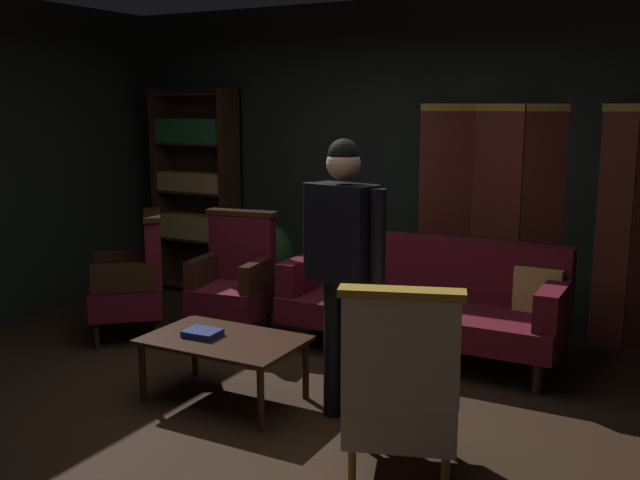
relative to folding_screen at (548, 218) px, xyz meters
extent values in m
plane|color=black|center=(-1.27, -2.35, -0.99)|extent=(10.00, 10.00, 0.00)
cube|color=black|center=(-1.27, 0.10, 0.41)|extent=(7.20, 0.10, 2.80)
cube|color=black|center=(-4.27, -1.75, 0.41)|extent=(0.10, 3.60, 2.80)
cube|color=#5B2319|center=(-0.84, -0.09, -0.04)|extent=(0.42, 0.24, 1.90)
cube|color=#B78E33|center=(-0.84, -0.09, 0.88)|extent=(0.42, 0.25, 0.06)
cube|color=#5B2319|center=(-0.41, -0.05, -0.04)|extent=(0.45, 0.16, 1.90)
cube|color=#B78E33|center=(-0.41, -0.05, 0.88)|extent=(0.45, 0.17, 0.06)
cube|color=#5B2319|center=(0.01, 0.00, -0.04)|extent=(0.41, 0.26, 1.90)
cube|color=#B78E33|center=(0.01, 0.00, 0.88)|extent=(0.42, 0.27, 0.06)
cube|color=#5B2319|center=(0.42, 0.04, -0.04)|extent=(0.44, 0.18, 1.90)
cube|color=#B78E33|center=(0.42, 0.04, 0.88)|extent=(0.45, 0.19, 0.06)
cube|color=black|center=(-3.84, -0.17, 0.04)|extent=(0.06, 0.32, 2.05)
cube|color=black|center=(-3.00, -0.17, 0.04)|extent=(0.06, 0.32, 2.05)
cube|color=black|center=(-3.42, -0.02, 0.04)|extent=(0.90, 0.02, 2.05)
cube|color=black|center=(-3.42, -0.17, -0.93)|extent=(0.86, 0.30, 0.02)
cube|color=black|center=(-3.42, -0.17, -0.44)|extent=(0.86, 0.30, 0.02)
cube|color=#9E7A47|center=(-3.42, -0.19, -0.31)|extent=(0.78, 0.22, 0.23)
cube|color=black|center=(-3.42, -0.17, 0.04)|extent=(0.86, 0.30, 0.02)
cube|color=#9E7A47|center=(-3.42, -0.19, 0.14)|extent=(0.78, 0.22, 0.18)
cube|color=black|center=(-3.42, -0.17, 0.52)|extent=(0.86, 0.30, 0.02)
cube|color=#1E4C28|center=(-3.42, -0.19, 0.65)|extent=(0.78, 0.22, 0.24)
cube|color=black|center=(-3.42, -0.17, 1.00)|extent=(0.86, 0.30, 0.02)
cylinder|color=black|center=(-1.67, -1.30, -0.88)|extent=(0.07, 0.07, 0.22)
cylinder|color=black|center=(0.23, -1.30, -0.88)|extent=(0.07, 0.07, 0.22)
cylinder|color=black|center=(-1.67, -0.70, -0.88)|extent=(0.07, 0.07, 0.22)
cylinder|color=black|center=(0.23, -0.70, -0.88)|extent=(0.07, 0.07, 0.22)
cube|color=#4C0F19|center=(-0.72, -1.00, -0.67)|extent=(2.10, 0.76, 0.20)
cube|color=#4C0F19|center=(-0.72, -0.69, -0.34)|extent=(2.10, 0.18, 0.46)
cube|color=#4C0F19|center=(-1.70, -1.00, -0.44)|extent=(0.16, 0.68, 0.26)
cube|color=#4C0F19|center=(0.26, -1.00, -0.44)|extent=(0.16, 0.68, 0.26)
cube|color=maroon|center=(-1.55, -0.80, -0.42)|extent=(0.34, 0.16, 0.35)
cube|color=tan|center=(0.11, -0.80, -0.42)|extent=(0.35, 0.13, 0.34)
cylinder|color=black|center=(-1.99, -2.63, -0.79)|extent=(0.04, 0.04, 0.39)
cylinder|color=black|center=(-1.09, -2.63, -0.79)|extent=(0.04, 0.04, 0.39)
cylinder|color=black|center=(-1.99, -2.09, -0.79)|extent=(0.04, 0.04, 0.39)
cylinder|color=black|center=(-1.09, -2.09, -0.79)|extent=(0.04, 0.04, 0.39)
cube|color=black|center=(-1.54, -2.36, -0.58)|extent=(1.00, 0.64, 0.03)
cylinder|color=#B78E33|center=(-0.05, -2.38, -0.88)|extent=(0.04, 0.04, 0.22)
cylinder|color=#B78E33|center=(-0.48, -2.53, -0.88)|extent=(0.04, 0.04, 0.22)
cylinder|color=#B78E33|center=(0.10, -2.82, -0.88)|extent=(0.04, 0.04, 0.22)
cylinder|color=#B78E33|center=(-0.34, -2.97, -0.88)|extent=(0.04, 0.04, 0.22)
cube|color=beige|center=(-0.19, -2.68, -0.65)|extent=(0.71, 0.71, 0.24)
cube|color=beige|center=(-0.12, -2.89, -0.26)|extent=(0.57, 0.29, 0.54)
cube|color=#B78E33|center=(-0.12, -2.89, 0.03)|extent=(0.61, 0.31, 0.04)
cube|color=#B78E33|center=(0.04, -2.60, -0.42)|extent=(0.24, 0.50, 0.22)
cube|color=#B78E33|center=(-0.42, -2.75, -0.42)|extent=(0.24, 0.50, 0.22)
cylinder|color=black|center=(-3.30, -1.68, -0.88)|extent=(0.04, 0.04, 0.22)
cylinder|color=black|center=(-3.00, -2.03, -0.88)|extent=(0.04, 0.04, 0.22)
cylinder|color=black|center=(-2.95, -1.38, -0.88)|extent=(0.04, 0.04, 0.22)
cylinder|color=black|center=(-2.65, -1.73, -0.88)|extent=(0.04, 0.04, 0.22)
cube|color=#4C0F19|center=(-2.97, -1.71, -0.65)|extent=(0.79, 0.79, 0.24)
cube|color=#4C0F19|center=(-2.80, -1.56, -0.26)|extent=(0.46, 0.50, 0.54)
cube|color=black|center=(-2.80, -1.56, 0.03)|extent=(0.49, 0.54, 0.04)
cube|color=black|center=(-3.13, -1.53, -0.42)|extent=(0.44, 0.40, 0.22)
cube|color=black|center=(-2.81, -1.89, -0.42)|extent=(0.44, 0.40, 0.22)
cylinder|color=black|center=(-2.39, -1.60, -0.88)|extent=(0.04, 0.04, 0.22)
cylinder|color=black|center=(-1.94, -1.54, -0.88)|extent=(0.04, 0.04, 0.22)
cylinder|color=black|center=(-2.46, -1.15, -0.88)|extent=(0.04, 0.04, 0.22)
cylinder|color=black|center=(-2.00, -1.08, -0.88)|extent=(0.04, 0.04, 0.22)
cube|color=#4C0F19|center=(-2.20, -1.34, -0.65)|extent=(0.64, 0.64, 0.24)
cube|color=#4C0F19|center=(-2.23, -1.12, -0.26)|extent=(0.57, 0.20, 0.54)
cube|color=black|center=(-2.23, -1.12, 0.03)|extent=(0.61, 0.22, 0.04)
cube|color=black|center=(-2.43, -1.38, -0.42)|extent=(0.16, 0.51, 0.22)
cube|color=black|center=(-1.96, -1.31, -0.42)|extent=(0.16, 0.51, 0.22)
cylinder|color=black|center=(-0.68, -2.26, -0.56)|extent=(0.12, 0.12, 0.86)
cylinder|color=black|center=(-0.82, -2.23, -0.56)|extent=(0.12, 0.12, 0.86)
cube|color=maroon|center=(-0.75, -2.24, -0.09)|extent=(0.35, 0.22, 0.09)
cube|color=black|center=(-0.75, -2.24, 0.16)|extent=(0.43, 0.29, 0.58)
cube|color=white|center=(-0.73, -2.13, 0.19)|extent=(0.14, 0.04, 0.41)
cube|color=maroon|center=(-0.72, -2.13, 0.42)|extent=(0.09, 0.04, 0.04)
cylinder|color=black|center=(-0.50, -2.29, 0.17)|extent=(0.09, 0.09, 0.54)
cylinder|color=black|center=(-0.99, -2.19, 0.17)|extent=(0.09, 0.09, 0.54)
sphere|color=tan|center=(-0.75, -2.24, 0.57)|extent=(0.20, 0.20, 0.20)
sphere|color=black|center=(-0.75, -2.24, 0.62)|extent=(0.18, 0.18, 0.18)
cylinder|color=brown|center=(-2.36, -0.57, -0.85)|extent=(0.28, 0.28, 0.28)
ellipsoid|color=#193D19|center=(-2.36, -0.57, -0.46)|extent=(0.55, 0.55, 0.63)
cube|color=navy|center=(-1.68, -2.39, -0.54)|extent=(0.23, 0.19, 0.04)
camera|label=1|loc=(1.09, -5.98, 0.91)|focal=40.57mm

